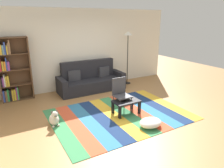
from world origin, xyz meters
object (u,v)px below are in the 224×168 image
at_px(pouf, 150,123).
at_px(folding_chair, 121,92).
at_px(tv_remote, 125,101).
at_px(couch, 91,81).
at_px(coffee_table, 126,103).
at_px(bookshelf, 10,71).
at_px(dog, 54,119).
at_px(standing_lamp, 128,40).

relative_size(pouf, folding_chair, 0.59).
bearing_deg(tv_remote, pouf, -68.69).
height_order(couch, coffee_table, couch).
xyz_separation_m(bookshelf, tv_remote, (2.39, -2.48, -0.52)).
height_order(dog, standing_lamp, standing_lamp).
bearing_deg(bookshelf, tv_remote, -45.98).
xyz_separation_m(coffee_table, dog, (-1.78, 0.30, -0.13)).
bearing_deg(coffee_table, pouf, -83.37).
height_order(bookshelf, pouf, bookshelf).
height_order(coffee_table, dog, dog).
bearing_deg(couch, coffee_table, -89.31).
xyz_separation_m(dog, folding_chair, (1.76, -0.07, 0.37)).
distance_m(bookshelf, dog, 2.37).
relative_size(standing_lamp, folding_chair, 2.16).
height_order(couch, standing_lamp, standing_lamp).
bearing_deg(folding_chair, couch, 116.71).
distance_m(couch, coffee_table, 2.17).
distance_m(pouf, folding_chair, 1.18).
distance_m(standing_lamp, tv_remote, 2.99).
bearing_deg(coffee_table, dog, 170.55).
bearing_deg(dog, folding_chair, -2.16).
height_order(standing_lamp, tv_remote, standing_lamp).
relative_size(couch, standing_lamp, 1.16).
relative_size(bookshelf, pouf, 3.52).
relative_size(pouf, tv_remote, 3.56).
relative_size(standing_lamp, tv_remote, 12.95).
xyz_separation_m(pouf, dog, (-1.88, 1.16, 0.05)).
relative_size(bookshelf, tv_remote, 12.53).
height_order(couch, dog, couch).
xyz_separation_m(bookshelf, folding_chair, (2.41, -2.22, -0.36)).
distance_m(coffee_table, pouf, 0.89).
relative_size(bookshelf, dog, 4.73).
bearing_deg(dog, bookshelf, 106.92).
xyz_separation_m(couch, pouf, (0.13, -3.03, -0.23)).
bearing_deg(bookshelf, dog, -73.08).
relative_size(couch, coffee_table, 3.35).
relative_size(couch, pouf, 4.23).
height_order(dog, folding_chair, folding_chair).
bearing_deg(coffee_table, bookshelf, 134.86).
xyz_separation_m(couch, standing_lamp, (1.52, 0.04, 1.29)).
height_order(tv_remote, folding_chair, folding_chair).
bearing_deg(coffee_table, couch, 90.69).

